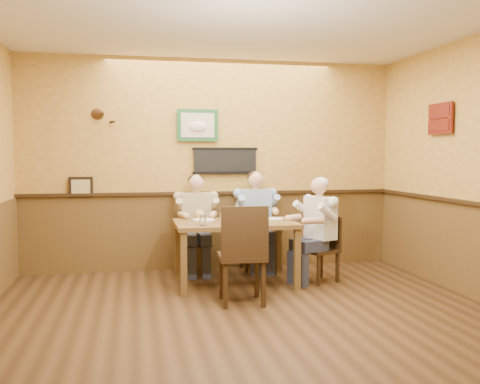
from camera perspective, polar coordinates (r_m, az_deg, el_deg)
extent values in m
plane|color=#34210F|center=(4.96, 1.43, -13.98)|extent=(5.00, 5.00, 0.00)
cube|color=silver|center=(4.89, 1.49, 19.04)|extent=(5.00, 5.00, 0.02)
cube|color=gold|center=(7.18, -2.98, 2.94)|extent=(5.00, 0.02, 2.80)
cube|color=gold|center=(2.35, 15.10, 0.65)|extent=(5.00, 0.02, 2.80)
cube|color=brown|center=(7.23, -2.93, -4.21)|extent=(5.00, 0.02, 1.00)
cube|color=black|center=(7.17, -1.59, 3.35)|extent=(0.88, 0.03, 0.34)
cube|color=#1D562B|center=(7.12, -4.55, 7.11)|extent=(0.54, 0.03, 0.42)
cube|color=black|center=(7.10, -16.62, 0.51)|extent=(0.30, 0.03, 0.26)
cube|color=maroon|center=(6.67, 20.59, 7.34)|extent=(0.03, 0.48, 0.36)
cube|color=brown|center=(6.27, -0.54, -3.40)|extent=(1.40, 0.90, 0.05)
cube|color=brown|center=(5.86, -6.03, -7.66)|extent=(0.07, 0.07, 0.70)
cube|color=brown|center=(6.11, 6.11, -7.18)|extent=(0.07, 0.07, 0.70)
cube|color=brown|center=(6.62, -6.66, -6.31)|extent=(0.07, 0.07, 0.70)
cube|color=brown|center=(6.84, 4.14, -5.96)|extent=(0.07, 0.07, 0.70)
cylinder|color=silver|center=(5.93, -3.99, -3.03)|extent=(0.09, 0.09, 0.11)
cylinder|color=white|center=(5.93, 1.18, -3.07)|extent=(0.09, 0.09, 0.10)
cylinder|color=black|center=(6.04, 1.93, -2.93)|extent=(0.10, 0.10, 0.11)
cylinder|color=red|center=(6.22, -0.28, -2.38)|extent=(0.06, 0.06, 0.18)
cylinder|color=white|center=(6.30, -1.93, -2.68)|extent=(0.04, 0.04, 0.10)
cylinder|color=black|center=(6.25, -0.52, -2.72)|extent=(0.05, 0.05, 0.10)
cylinder|color=white|center=(6.38, -3.92, -2.97)|extent=(0.32, 0.32, 0.02)
cylinder|color=silver|center=(6.48, 3.72, -2.87)|extent=(0.23, 0.23, 0.01)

